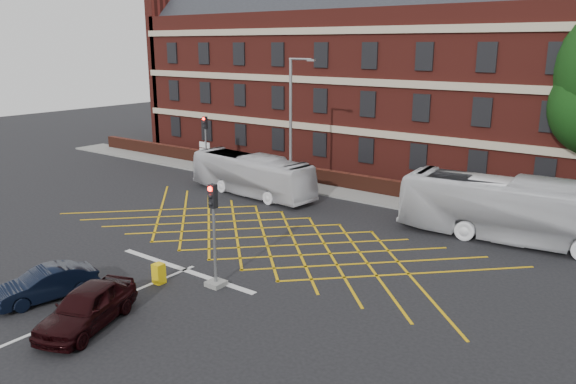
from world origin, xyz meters
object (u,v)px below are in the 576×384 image
Objects in this scene: car_navy at (46,284)px; car_maroon at (87,307)px; bus_left at (252,175)px; utility_cabinet at (159,274)px; street_lamp at (291,153)px; bus_right at (519,210)px; direction_signs at (205,151)px; traffic_light_near at (215,245)px; traffic_light_far at (206,149)px.

car_maroon is at bearing 6.15° from car_navy.
bus_left is 11.24× the size of utility_cabinet.
street_lamp reaches higher than utility_cabinet.
bus_left is 2.24× the size of car_maroon.
bus_right is 24.73m from direction_signs.
car_navy is at bearing -122.76° from utility_cabinet.
utility_cabinet is at bearing 138.38° from bus_right.
bus_left reaches higher than car_navy.
direction_signs is at bearing 163.77° from street_lamp.
traffic_light_near is 0.49× the size of street_lamp.
traffic_light_far is (-7.20, 3.04, 0.43)m from bus_left.
traffic_light_far is 1.26m from direction_signs.
car_maroon reaches higher than car_navy.
traffic_light_far is (-11.06, 19.70, 1.14)m from car_navy.
bus_right is 17.51m from utility_cabinet.
car_navy reaches higher than utility_cabinet.
bus_right is at bearing -6.41° from direction_signs.
car_navy is at bearing 139.03° from bus_right.
traffic_light_far is at bearing 105.28° from car_maroon.
direction_signs is at bearing 132.36° from car_navy.
bus_right is at bearing -4.80° from traffic_light_far.
bus_left is at bearing -166.66° from street_lamp.
car_navy is 17.51m from street_lamp.
bus_right is 13.78m from street_lamp.
car_navy is 0.89× the size of traffic_light_near.
car_maroon is (3.18, -0.33, 0.11)m from car_navy.
car_maroon is at bearing -151.45° from bus_left.
street_lamp is (9.95, -2.39, 1.24)m from traffic_light_far.
traffic_light_near is (8.23, -11.85, 0.43)m from bus_left.
traffic_light_near is 1.00× the size of traffic_light_far.
direction_signs is at bearing 130.25° from utility_cabinet.
direction_signs is (-16.35, 15.67, -0.39)m from traffic_light_near.
bus_right is (16.45, 1.06, 0.28)m from bus_left.
traffic_light_far is 10.31m from street_lamp.
street_lamp is (-13.70, -0.40, 1.39)m from bus_right.
bus_right is 15.30m from traffic_light_near.
bus_left is at bearing -22.90° from traffic_light_far.
bus_left is at bearing 88.09° from bus_right.
traffic_light_near is at bearing 56.84° from car_maroon.
traffic_light_far reaches higher than car_navy.
street_lamp is (2.75, 0.65, 1.67)m from bus_left.
bus_left is 18.40m from car_maroon.
traffic_light_near is (4.37, 4.81, 1.14)m from car_navy.
car_maroon is at bearing -76.32° from street_lamp.
traffic_light_far is 0.49× the size of street_lamp.
traffic_light_near is at bearing 141.94° from bus_right.
street_lamp is at bearing -70.63° from bus_left.
traffic_light_near is at bearing -43.78° from direction_signs.
direction_signs reaches higher than utility_cabinet.
traffic_light_far reaches higher than bus_left.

